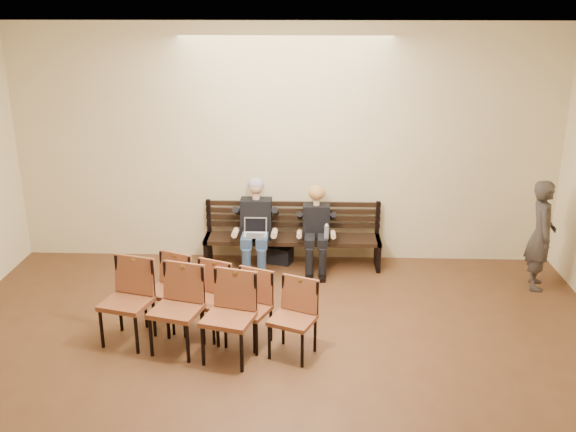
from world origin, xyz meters
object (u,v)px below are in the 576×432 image
bench (292,251)px  bag (280,255)px  laptop (255,237)px  chair_row_front (227,305)px  seated_man (256,225)px  passerby (542,227)px  chair_row_back (176,311)px  water_bottle (326,239)px  seated_woman (316,233)px

bench → bag: size_ratio=7.51×
laptop → chair_row_front: bearing=-104.4°
seated_man → bag: seated_man is taller
laptop → passerby: 3.93m
bag → chair_row_back: size_ratio=0.20×
water_bottle → passerby: passerby is taller
water_bottle → bag: bearing=146.6°
seated_man → chair_row_front: seated_man is taller
chair_row_front → chair_row_back: (-0.53, -0.27, 0.06)m
chair_row_front → chair_row_back: size_ratio=1.20×
bench → chair_row_front: size_ratio=1.22×
seated_man → laptop: bearing=-89.2°
bag → water_bottle: bearing=-33.4°
seated_woman → chair_row_front: bearing=-116.5°
seated_man → chair_row_back: size_ratio=0.76×
water_bottle → bag: size_ratio=0.64×
laptop → passerby: (3.91, -0.26, 0.31)m
water_bottle → chair_row_back: 2.72m
bag → chair_row_front: 2.37m
chair_row_front → seated_man: bearing=108.5°
bag → chair_row_front: chair_row_front is taller
bench → laptop: (-0.52, -0.34, 0.34)m
laptop → water_bottle: (1.02, -0.01, -0.01)m
chair_row_front → water_bottle: bearing=80.4°
passerby → seated_woman: bearing=91.7°
laptop → chair_row_front: (-0.16, -1.86, -0.13)m
chair_row_front → chair_row_back: bearing=-130.3°
bench → bag: bench is taller
bench → chair_row_back: size_ratio=1.47×
bench → bag: 0.23m
water_bottle → chair_row_front: 2.20m
bag → seated_woman: bearing=-22.4°
bench → chair_row_back: bearing=-116.3°
seated_woman → chair_row_back: bearing=-123.8°
laptop → chair_row_back: bearing=-117.5°
seated_woman → seated_man: bearing=180.0°
seated_man → passerby: 3.94m
water_bottle → bag: water_bottle is taller
laptop → chair_row_back: chair_row_back is taller
chair_row_front → chair_row_back: 0.60m
laptop → water_bottle: laptop is taller
seated_woman → chair_row_front: (-1.04, -2.07, -0.12)m
bench → chair_row_front: bearing=-107.4°
bench → chair_row_back: chair_row_back is taller
passerby → bench: bearing=90.6°
chair_row_back → passerby: bearing=37.2°
seated_man → bench: bearing=12.9°
passerby → laptop: bearing=96.8°
laptop → chair_row_front: 1.87m
seated_woman → chair_row_front: seated_woman is taller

